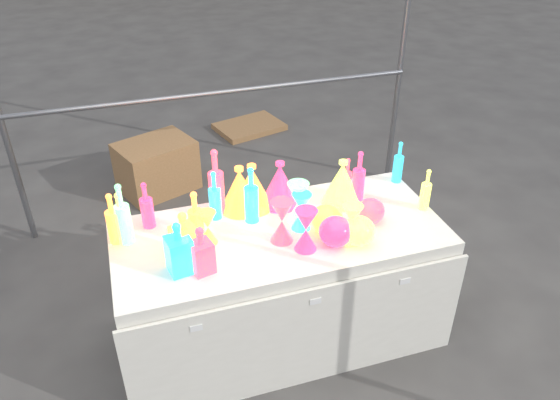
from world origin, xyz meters
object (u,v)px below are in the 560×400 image
object	(u,v)px
decanter_0	(184,237)
lampshade_0	(252,186)
bottle_0	(113,218)
hourglass_0	(282,221)
display_table	(280,285)
globe_0	(327,221)
cardboard_box_closed	(157,166)

from	to	relation	value
decanter_0	lampshade_0	size ratio (longest dim) A/B	1.03
bottle_0	hourglass_0	world-z (taller)	bottle_0
decanter_0	hourglass_0	xyz separation A→B (m)	(0.51, 0.01, -0.02)
display_table	lampshade_0	xyz separation A→B (m)	(-0.08, 0.29, 0.51)
display_table	bottle_0	size ratio (longest dim) A/B	6.27
display_table	globe_0	bearing A→B (deg)	-16.56
display_table	bottle_0	world-z (taller)	bottle_0
globe_0	display_table	bearing A→B (deg)	163.44
display_table	lampshade_0	size ratio (longest dim) A/B	6.65
cardboard_box_closed	bottle_0	world-z (taller)	bottle_0
bottle_0	lampshade_0	bearing A→B (deg)	7.60
hourglass_0	lampshade_0	size ratio (longest dim) A/B	0.88
hourglass_0	lampshade_0	xyz separation A→B (m)	(-0.06, 0.36, 0.02)
display_table	globe_0	world-z (taller)	globe_0
bottle_0	lampshade_0	xyz separation A→B (m)	(0.77, 0.10, -0.01)
decanter_0	lampshade_0	world-z (taller)	decanter_0
bottle_0	globe_0	xyz separation A→B (m)	(1.09, -0.26, -0.08)
decanter_0	globe_0	bearing A→B (deg)	-16.94
bottle_0	display_table	bearing A→B (deg)	-12.36
cardboard_box_closed	hourglass_0	size ratio (longest dim) A/B	2.51
hourglass_0	globe_0	distance (m)	0.26
cardboard_box_closed	decanter_0	size ratio (longest dim) A/B	2.14
decanter_0	lampshade_0	distance (m)	0.58
lampshade_0	cardboard_box_closed	bearing A→B (deg)	82.15
decanter_0	globe_0	world-z (taller)	decanter_0
decanter_0	hourglass_0	bearing A→B (deg)	-16.60
globe_0	cardboard_box_closed	bearing A→B (deg)	110.10
cardboard_box_closed	decanter_0	distance (m)	2.13
display_table	lampshade_0	bearing A→B (deg)	104.87
display_table	hourglass_0	world-z (taller)	hourglass_0
hourglass_0	globe_0	xyz separation A→B (m)	(0.25, 0.00, -0.05)
display_table	cardboard_box_closed	xyz separation A→B (m)	(-0.50, 1.94, -0.15)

